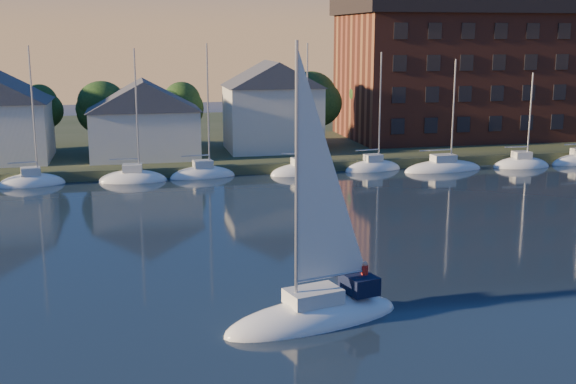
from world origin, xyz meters
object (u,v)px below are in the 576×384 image
object	(u,v)px
clubhouse_centre	(144,118)
clubhouse_east	(272,105)
hero_sailboat	(316,309)
condo_block	(467,66)

from	to	relation	value
clubhouse_centre	clubhouse_east	size ratio (longest dim) A/B	1.10
hero_sailboat	clubhouse_east	bearing A→B (deg)	-113.27
clubhouse_centre	hero_sailboat	world-z (taller)	hero_sailboat
condo_block	clubhouse_centre	bearing A→B (deg)	-168.76
condo_block	hero_sailboat	distance (m)	62.70
clubhouse_centre	condo_block	distance (m)	41.05
clubhouse_centre	condo_block	xyz separation A→B (m)	(40.00, 7.95, 4.66)
condo_block	hero_sailboat	bearing A→B (deg)	-122.23
clubhouse_east	hero_sailboat	xyz separation A→B (m)	(-7.08, -46.52, -5.40)
clubhouse_centre	hero_sailboat	distance (m)	45.28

